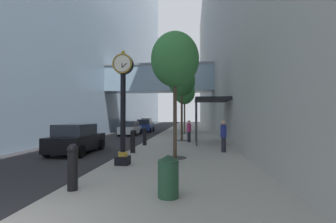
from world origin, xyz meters
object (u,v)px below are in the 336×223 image
(street_clock, at_px, (123,102))
(bollard_third, at_px, (133,141))
(pedestrian_walking, at_px, (189,131))
(bollard_fourth, at_px, (145,136))
(bollard_nearest, at_px, (73,166))
(street_tree_mid_far, at_px, (185,93))
(street_tree_near, at_px, (175,60))
(pedestrian_by_clock, at_px, (224,135))
(car_white_mid, at_px, (130,128))
(car_grey_far, at_px, (147,123))
(car_blue_near, at_px, (145,126))
(trash_bin, at_px, (168,175))
(car_black_trailing, at_px, (77,139))
(street_tree_mid_near, at_px, (182,81))

(street_clock, xyz_separation_m, bollard_third, (-0.38, 3.19, -1.95))
(pedestrian_walking, bearing_deg, street_clock, -106.82)
(bollard_fourth, bearing_deg, bollard_third, -90.00)
(street_clock, xyz_separation_m, bollard_nearest, (-0.38, -3.41, -1.95))
(bollard_third, height_order, bollard_fourth, same)
(street_tree_mid_far, height_order, pedestrian_walking, street_tree_mid_far)
(street_clock, height_order, street_tree_near, street_tree_near)
(street_tree_mid_far, xyz_separation_m, pedestrian_by_clock, (2.57, -14.00, -3.80))
(bollard_fourth, height_order, car_white_mid, car_white_mid)
(pedestrian_by_clock, bearing_deg, bollard_fourth, 152.42)
(street_tree_mid_far, distance_m, car_grey_far, 16.47)
(pedestrian_by_clock, bearing_deg, street_tree_mid_far, 100.39)
(street_tree_near, relative_size, pedestrian_by_clock, 3.45)
(street_tree_near, bearing_deg, car_blue_near, 105.11)
(bollard_nearest, relative_size, street_tree_mid_far, 0.20)
(bollard_third, xyz_separation_m, trash_bin, (2.63, -6.89, -0.12))
(bollard_nearest, xyz_separation_m, trash_bin, (2.63, -0.29, -0.12))
(street_tree_near, height_order, car_grey_far, street_tree_near)
(car_grey_far, distance_m, car_black_trailing, 28.65)
(trash_bin, bearing_deg, pedestrian_by_clock, 72.73)
(bollard_fourth, relative_size, street_tree_near, 0.21)
(trash_bin, height_order, pedestrian_walking, pedestrian_walking)
(trash_bin, xyz_separation_m, pedestrian_by_clock, (2.36, 7.59, 0.40))
(pedestrian_by_clock, bearing_deg, street_clock, -139.85)
(pedestrian_walking, height_order, car_black_trailing, pedestrian_walking)
(street_clock, distance_m, bollard_third, 3.76)
(street_clock, bearing_deg, car_grey_far, 99.00)
(street_tree_mid_far, relative_size, car_white_mid, 1.42)
(street_clock, distance_m, car_grey_far, 32.62)
(bollard_third, height_order, car_blue_near, car_blue_near)
(street_tree_mid_far, distance_m, car_black_trailing, 16.01)
(street_clock, relative_size, street_tree_near, 0.78)
(bollard_nearest, distance_m, street_tree_mid_near, 14.10)
(street_tree_mid_far, distance_m, car_white_mid, 7.44)
(bollard_nearest, height_order, car_blue_near, car_blue_near)
(street_tree_near, relative_size, car_grey_far, 1.45)
(street_tree_mid_far, bearing_deg, pedestrian_walking, -86.27)
(pedestrian_by_clock, relative_size, car_blue_near, 0.42)
(trash_bin, xyz_separation_m, car_grey_far, (-7.34, 35.87, 0.16))
(car_blue_near, relative_size, car_black_trailing, 1.00)
(pedestrian_by_clock, distance_m, car_white_mid, 15.15)
(street_clock, xyz_separation_m, pedestrian_by_clock, (4.61, 3.89, -1.67))
(trash_bin, distance_m, pedestrian_by_clock, 7.96)
(bollard_fourth, height_order, car_black_trailing, car_black_trailing)
(street_tree_near, relative_size, street_tree_mid_near, 0.98)
(bollard_third, height_order, car_white_mid, car_white_mid)
(bollard_nearest, distance_m, car_grey_far, 35.89)
(car_grey_far, bearing_deg, bollard_nearest, -82.45)
(bollard_third, xyz_separation_m, street_tree_mid_far, (2.42, 14.70, 4.08))
(bollard_fourth, height_order, pedestrian_by_clock, pedestrian_by_clock)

